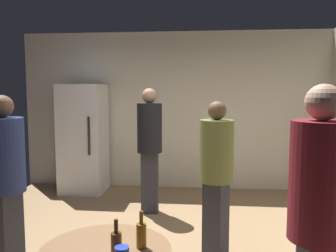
# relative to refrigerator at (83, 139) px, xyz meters

# --- Properties ---
(wall_back) EXTENTS (5.32, 0.06, 2.70)m
(wall_back) POSITION_rel_refrigerator_xyz_m (1.49, 0.43, 0.45)
(wall_back) COLOR silver
(wall_back) RESTS_ON ground_plane
(refrigerator) EXTENTS (0.70, 0.68, 1.80)m
(refrigerator) POSITION_rel_refrigerator_xyz_m (0.00, 0.00, 0.00)
(refrigerator) COLOR white
(refrigerator) RESTS_ON ground_plane
(beer_bottle_amber) EXTENTS (0.06, 0.06, 0.23)m
(beer_bottle_amber) POSITION_rel_refrigerator_xyz_m (1.61, -3.58, -0.08)
(beer_bottle_amber) COLOR #8C5919
(beer_bottle_amber) RESTS_ON foreground_table
(beer_bottle_brown) EXTENTS (0.06, 0.06, 0.23)m
(beer_bottle_brown) POSITION_rel_refrigerator_xyz_m (1.49, -3.73, -0.08)
(beer_bottle_brown) COLOR #593314
(beer_bottle_brown) RESTS_ON foreground_table
(person_in_navy_shirt) EXTENTS (0.43, 0.43, 1.65)m
(person_in_navy_shirt) POSITION_rel_refrigerator_xyz_m (0.27, -2.79, 0.07)
(person_in_navy_shirt) COLOR #2D2D38
(person_in_navy_shirt) RESTS_ON ground_plane
(person_in_black_shirt) EXTENTS (0.35, 0.35, 1.73)m
(person_in_black_shirt) POSITION_rel_refrigerator_xyz_m (1.25, -0.91, 0.11)
(person_in_black_shirt) COLOR #2D2D38
(person_in_black_shirt) RESTS_ON ground_plane
(person_in_olive_shirt) EXTENTS (0.47, 0.47, 1.59)m
(person_in_olive_shirt) POSITION_rel_refrigerator_xyz_m (2.12, -2.13, 0.03)
(person_in_olive_shirt) COLOR #2D2D38
(person_in_olive_shirt) RESTS_ON ground_plane
(person_in_maroon_shirt) EXTENTS (0.35, 0.35, 1.72)m
(person_in_maroon_shirt) POSITION_rel_refrigerator_xyz_m (2.62, -3.62, 0.11)
(person_in_maroon_shirt) COLOR #2D2D38
(person_in_maroon_shirt) RESTS_ON ground_plane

